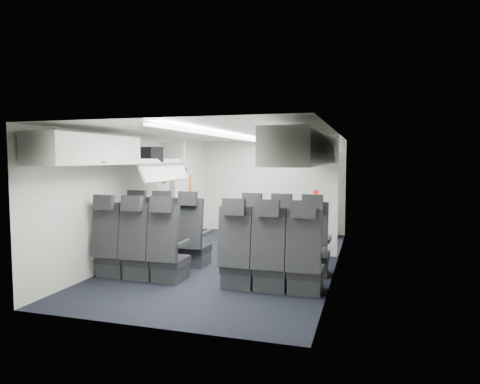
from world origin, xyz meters
The scene contains 13 objects.
cabin_shell centered at (0.00, 0.00, 1.12)m, with size 3.41×6.01×2.16m.
seat_row_front centered at (0.00, -0.53, 0.40)m, with size 3.33×0.56×1.24m.
seat_row_mid centered at (0.00, -1.43, 0.40)m, with size 3.33×0.56×1.24m.
overhead_bin_left_rear centered at (-1.40, -2.00, 1.86)m, with size 0.53×1.80×0.40m.
overhead_bin_left_front_open centered at (-1.44, -0.25, 1.74)m, with size 0.64×1.70×0.72m.
overhead_bin_right_rear centered at (1.40, -2.00, 1.86)m, with size 0.53×1.80×0.40m.
overhead_bin_right_front centered at (1.40, -0.25, 1.86)m, with size 0.53×1.70×0.40m.
bulkhead_partition centered at (0.98, 0.80, 1.08)m, with size 1.40×0.15×2.13m.
galley_unit centered at (0.95, 2.72, 0.95)m, with size 0.85×0.52×1.90m.
boarding_door centered at (-1.64, 1.55, 0.95)m, with size 0.12×1.27×1.86m.
flight_attendant centered at (0.27, 1.85, 0.85)m, with size 0.62×0.40×1.69m, color black.
carry_on_bag centered at (-1.42, -0.31, 1.81)m, with size 0.43×0.30×0.26m, color black.
papers centered at (0.46, 1.80, 1.06)m, with size 0.20×0.02×0.14m, color white.
Camera 1 is at (2.17, -6.85, 1.75)m, focal length 32.00 mm.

